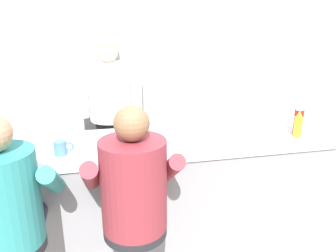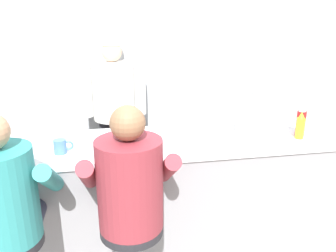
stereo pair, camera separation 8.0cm
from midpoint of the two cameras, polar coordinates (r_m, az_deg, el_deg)
wall_back at (r=3.80m, az=-2.62°, el=10.75°), size 10.00×0.06×2.70m
diner_counter at (r=2.74m, az=2.76°, el=-11.44°), size 3.00×0.72×0.95m
ketchup_bottle_red at (r=2.78m, az=21.03°, el=1.06°), size 0.07×0.07×0.25m
mustard_bottle_yellow at (r=2.71m, az=20.95°, el=0.18°), size 0.06×0.06×0.21m
water_pitcher_clear at (r=2.66m, az=12.11°, el=1.12°), size 0.13×0.12×0.24m
breakfast_plate at (r=2.34m, az=-26.24°, el=-5.44°), size 0.23×0.23×0.05m
cereal_bowl at (r=2.33m, az=-7.15°, el=-3.41°), size 0.16×0.16×0.05m
coffee_mug_tan at (r=2.52m, az=3.39°, el=-1.13°), size 0.13×0.08×0.10m
coffee_mug_blue at (r=2.34m, az=-19.07°, el=-3.62°), size 0.13×0.09×0.10m
cup_stack_steel at (r=2.78m, az=13.86°, el=2.68°), size 0.09×0.09×0.32m
diner_seated_teal at (r=2.05m, az=-27.34°, el=-12.28°), size 0.57×0.57×1.38m
diner_seated_maroon at (r=1.97m, az=-7.21°, el=-11.30°), size 0.58×0.57×1.39m
cook_in_whites_near at (r=3.54m, az=-10.61°, el=3.55°), size 0.68×0.44×1.75m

